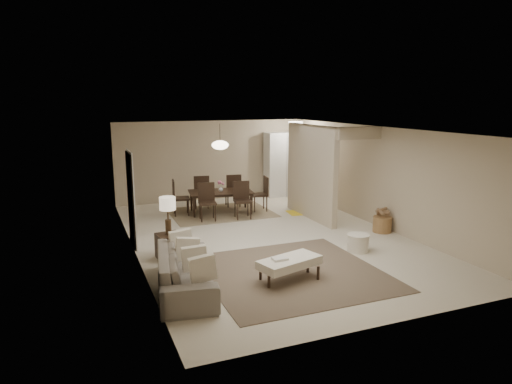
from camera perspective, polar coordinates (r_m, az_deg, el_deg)
name	(u,v)px	position (r m, az deg, el deg)	size (l,w,h in m)	color
floor	(267,237)	(10.67, 1.42, -5.67)	(9.00, 9.00, 0.00)	beige
ceiling	(268,129)	(10.22, 1.49, 7.84)	(9.00, 9.00, 0.00)	white
back_wall	(212,160)	(14.56, -5.58, 3.95)	(6.00, 6.00, 0.00)	#BBA98D
left_wall	(132,195)	(9.61, -15.20, -0.32)	(9.00, 9.00, 0.00)	#BBA98D
right_wall	(377,176)	(11.87, 14.89, 1.90)	(9.00, 9.00, 0.00)	#BBA98D
partition	(311,172)	(12.26, 6.89, 2.50)	(0.15, 2.50, 2.50)	#BBA98D
doorway	(131,200)	(10.24, -15.38, -0.92)	(0.04, 0.90, 2.04)	black
pantry_cabinet	(283,164)	(15.09, 3.42, 3.49)	(1.20, 0.55, 2.10)	silver
flush_light	(296,122)	(14.09, 4.97, 8.65)	(0.44, 0.44, 0.05)	white
living_rug	(292,272)	(8.60, 4.50, -9.99)	(3.20, 3.20, 0.01)	brown
sofa	(185,271)	(7.85, -8.83, -9.69)	(0.89, 2.27, 0.66)	slate
ottoman_bench	(289,263)	(8.15, 4.20, -8.81)	(1.24, 0.82, 0.41)	beige
side_table	(169,246)	(9.40, -10.81, -6.67)	(0.46, 0.46, 0.51)	black
table_lamp	(168,207)	(9.18, -11.00, -1.83)	(0.32, 0.32, 0.76)	#402D1B
round_pouf	(358,243)	(9.91, 12.63, -6.23)	(0.47, 0.47, 0.36)	beige
wicker_basket	(382,224)	(11.45, 15.50, -3.92)	(0.45, 0.45, 0.38)	brown
dining_rug	(221,213)	(12.94, -4.38, -2.59)	(2.80, 2.10, 0.01)	#877454
dining_table	(221,202)	(12.87, -4.40, -1.28)	(1.76, 0.98, 0.62)	black
dining_chairs	(221,196)	(12.83, -4.41, -0.47)	(2.69, 2.10, 0.99)	black
vase	(221,189)	(12.79, -4.42, 0.37)	(0.13, 0.13, 0.14)	white
yellow_mat	(305,212)	(13.03, 6.20, -2.53)	(1.00, 0.61, 0.01)	yellow
pendant_light	(220,145)	(12.61, -4.51, 5.87)	(0.46, 0.46, 0.71)	#402D1B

